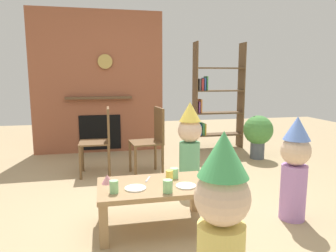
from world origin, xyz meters
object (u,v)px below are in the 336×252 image
paper_plate_rear (186,186)px  child_in_pink (295,166)px  coffee_table (154,191)px  paper_cup_near_left (168,186)px  birthday_cake_slice (107,179)px  child_with_cone_hat (221,225)px  bookshelf (214,100)px  child_by_the_chairs (190,143)px  paper_cup_far_left (170,176)px  paper_cup_center (114,187)px  paper_plate_front (135,188)px  paper_cup_near_right (174,173)px  potted_plant_tall (258,132)px  dining_chair_left (102,137)px  dining_chair_middle (152,137)px

paper_plate_rear → child_in_pink: size_ratio=0.18×
coffee_table → paper_cup_near_left: 0.25m
birthday_cake_slice → child_with_cone_hat: (0.56, -1.24, 0.13)m
bookshelf → child_by_the_chairs: size_ratio=1.87×
paper_cup_far_left → child_by_the_chairs: size_ratio=0.11×
coffee_table → paper_cup_center: size_ratio=9.39×
paper_plate_front → paper_plate_rear: (0.42, -0.03, 0.00)m
coffee_table → paper_cup_near_right: 0.27m
paper_cup_far_left → birthday_cake_slice: (-0.54, 0.09, -0.01)m
bookshelf → paper_cup_near_right: 3.01m
paper_cup_near_right → paper_plate_front: size_ratio=0.52×
paper_cup_near_left → paper_cup_center: 0.43m
child_in_pink → potted_plant_tall: size_ratio=1.38×
dining_chair_left → dining_chair_middle: 0.68m
birthday_cake_slice → dining_chair_left: bearing=91.5°
paper_cup_near_left → potted_plant_tall: 2.88m
bookshelf → dining_chair_left: bookshelf is taller
paper_cup_far_left → bookshelf: bearing=62.6°
paper_cup_near_left → birthday_cake_slice: size_ratio=1.05×
paper_cup_near_left → birthday_cake_slice: 0.57m
paper_cup_center → dining_chair_left: size_ratio=0.11×
coffee_table → child_by_the_chairs: 1.09m
paper_plate_rear → dining_chair_left: size_ratio=0.19×
dining_chair_middle → paper_cup_center: bearing=64.9°
child_with_cone_hat → bookshelf: bearing=-27.8°
coffee_table → child_in_pink: 1.29m
child_in_pink → paper_cup_near_right: bearing=-7.9°
paper_cup_center → paper_plate_rear: (0.60, 0.02, -0.05)m
coffee_table → birthday_cake_slice: size_ratio=9.68×
bookshelf → paper_plate_front: bookshelf is taller
paper_cup_near_right → potted_plant_tall: bearing=45.1°
birthday_cake_slice → bookshelf: bearing=53.6°
bookshelf → potted_plant_tall: size_ratio=2.73×
coffee_table → paper_cup_near_left: bearing=-70.6°
birthday_cake_slice → paper_cup_near_left: bearing=-34.0°
birthday_cake_slice → dining_chair_left: size_ratio=0.11×
child_with_cone_hat → potted_plant_tall: 3.58m
child_in_pink → birthday_cake_slice: bearing=-2.4°
dining_chair_left → child_in_pink: bearing=135.7°
child_with_cone_hat → dining_chair_middle: bearing=-9.4°
bookshelf → child_with_cone_hat: 4.18m
paper_cup_far_left → dining_chair_middle: (0.08, 1.47, 0.07)m
paper_cup_far_left → child_with_cone_hat: size_ratio=0.10×
coffee_table → paper_cup_center: (-0.35, -0.13, 0.12)m
paper_cup_near_left → dining_chair_left: bearing=105.6°
child_by_the_chairs → potted_plant_tall: 1.76m
birthday_cake_slice → potted_plant_tall: size_ratio=0.14×
paper_plate_front → dining_chair_middle: 1.62m
bookshelf → paper_cup_near_left: size_ratio=18.11×
bookshelf → paper_plate_front: size_ratio=10.65×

